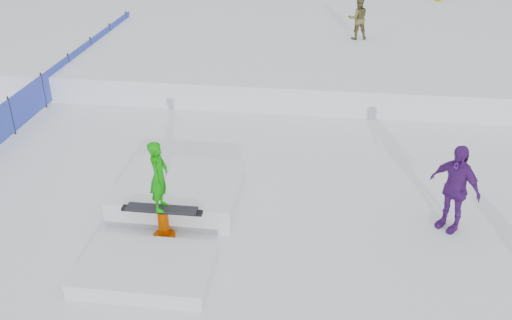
# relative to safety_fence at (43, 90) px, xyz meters

# --- Properties ---
(ground) EXTENTS (120.00, 120.00, 0.00)m
(ground) POSITION_rel_safety_fence_xyz_m (6.50, -6.60, -0.55)
(ground) COLOR white
(snow_midrise) EXTENTS (50.00, 18.00, 0.80)m
(snow_midrise) POSITION_rel_safety_fence_xyz_m (6.50, 9.40, -0.15)
(snow_midrise) COLOR white
(snow_midrise) RESTS_ON ground
(safety_fence) EXTENTS (0.05, 16.00, 1.10)m
(safety_fence) POSITION_rel_safety_fence_xyz_m (0.00, 0.00, 0.00)
(safety_fence) COLOR #3144BD
(safety_fence) RESTS_ON ground
(walker_olive) EXTENTS (0.83, 0.70, 1.50)m
(walker_olive) POSITION_rel_safety_fence_xyz_m (9.37, 5.84, 1.00)
(walker_olive) COLOR brown
(walker_olive) RESTS_ON snow_midrise
(spectator_purple) EXTENTS (1.12, 1.07, 1.87)m
(spectator_purple) POSITION_rel_safety_fence_xyz_m (11.00, -4.95, 0.38)
(spectator_purple) COLOR #4C1971
(spectator_purple) RESTS_ON ground
(jib_rail_feature) EXTENTS (2.60, 4.40, 2.11)m
(jib_rail_feature) POSITION_rel_safety_fence_xyz_m (5.34, -5.46, -0.25)
(jib_rail_feature) COLOR white
(jib_rail_feature) RESTS_ON ground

